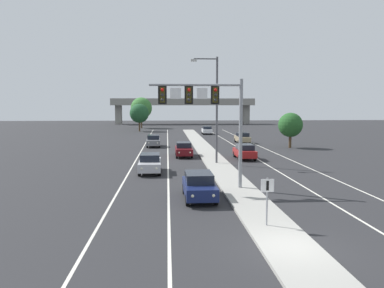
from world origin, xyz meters
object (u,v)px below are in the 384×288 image
at_px(median_sign_post, 267,194).
at_px(tree_far_left_b, 141,108).
at_px(overhead_signal_mast, 209,108).
at_px(car_receding_tan, 242,138).
at_px(street_lamp_median, 214,104).
at_px(car_oncoming_grey, 153,141).
at_px(tree_far_left_a, 139,113).
at_px(tree_far_right_b, 290,125).
at_px(car_oncoming_darkred, 184,149).
at_px(car_receding_white, 207,130).
at_px(car_oncoming_silver, 150,163).
at_px(car_receding_red, 245,151).
at_px(car_oncoming_navy, 199,186).

distance_m(median_sign_post, tree_far_left_b, 80.02).
relative_size(overhead_signal_mast, median_sign_post, 3.27).
relative_size(overhead_signal_mast, car_receding_tan, 1.60).
xyz_separation_m(car_receding_tan, tree_far_left_b, (-17.55, 39.27, 4.14)).
distance_m(street_lamp_median, car_receding_tan, 22.11).
relative_size(car_oncoming_grey, tree_far_left_a, 0.75).
bearing_deg(tree_far_right_b, overhead_signal_mast, -118.52).
bearing_deg(tree_far_right_b, median_sign_post, -109.51).
bearing_deg(median_sign_post, car_oncoming_darkred, 96.16).
height_order(car_receding_white, tree_far_left_a, tree_far_left_a).
xyz_separation_m(overhead_signal_mast, car_oncoming_darkred, (-0.94, 17.02, -4.64)).
distance_m(median_sign_post, tree_far_right_b, 35.24).
bearing_deg(tree_far_left_b, car_oncoming_grey, -84.16).
distance_m(overhead_signal_mast, car_oncoming_darkred, 17.67).
bearing_deg(car_oncoming_grey, overhead_signal_mast, -80.46).
bearing_deg(median_sign_post, car_oncoming_grey, 100.17).
height_order(street_lamp_median, tree_far_left_b, street_lamp_median).
bearing_deg(tree_far_left_b, car_oncoming_silver, -85.64).
height_order(car_receding_white, tree_far_left_b, tree_far_left_b).
relative_size(car_receding_tan, tree_far_left_b, 0.59).
xyz_separation_m(car_oncoming_silver, tree_far_left_b, (-4.88, 64.01, 4.14)).
bearing_deg(car_oncoming_grey, car_receding_red, -52.42).
xyz_separation_m(median_sign_post, car_oncoming_navy, (-2.63, 5.80, -0.77)).
distance_m(median_sign_post, car_oncoming_darkred, 25.42).
relative_size(street_lamp_median, car_receding_white, 2.23).
xyz_separation_m(street_lamp_median, car_receding_white, (3.28, 38.85, -4.97)).
bearing_deg(car_oncoming_grey, car_oncoming_darkred, -70.71).
height_order(tree_far_left_b, tree_far_left_a, tree_far_left_b).
height_order(overhead_signal_mast, tree_far_left_a, overhead_signal_mast).
bearing_deg(car_receding_tan, street_lamp_median, -108.22).
bearing_deg(tree_far_left_a, tree_far_left_b, 91.56).
relative_size(street_lamp_median, tree_far_right_b, 2.14).
xyz_separation_m(median_sign_post, tree_far_right_b, (11.76, 33.18, 1.45)).
height_order(car_oncoming_grey, car_receding_tan, same).
relative_size(tree_far_left_b, tree_far_left_a, 1.27).
relative_size(car_oncoming_darkred, car_oncoming_grey, 0.99).
relative_size(overhead_signal_mast, car_receding_white, 1.60).
bearing_deg(car_oncoming_silver, street_lamp_median, 35.82).
height_order(car_receding_red, car_receding_tan, same).
xyz_separation_m(car_oncoming_grey, car_receding_white, (9.65, 22.50, 0.00)).
bearing_deg(car_oncoming_navy, median_sign_post, -65.58).
relative_size(street_lamp_median, car_oncoming_navy, 2.23).
bearing_deg(car_receding_red, tree_far_left_a, 107.59).
relative_size(car_oncoming_navy, tree_far_left_b, 0.59).
distance_m(tree_far_right_b, tree_far_left_b, 51.32).
distance_m(median_sign_post, car_oncoming_grey, 36.41).
height_order(car_receding_white, tree_far_right_b, tree_far_right_b).
distance_m(car_oncoming_silver, tree_far_left_a, 52.44).
height_order(overhead_signal_mast, tree_far_right_b, overhead_signal_mast).
distance_m(car_receding_red, car_receding_tan, 17.38).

